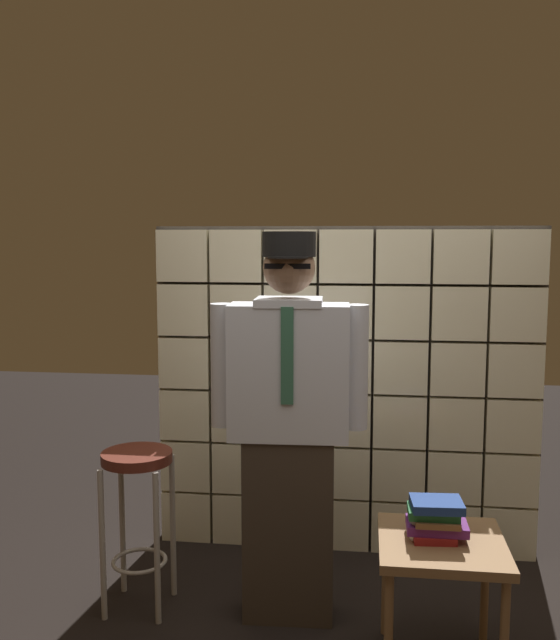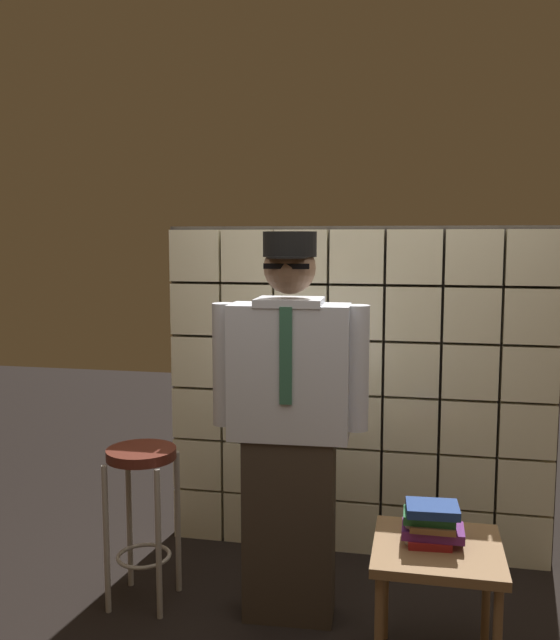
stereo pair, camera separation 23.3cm
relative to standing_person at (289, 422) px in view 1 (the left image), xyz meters
name	(u,v)px [view 1 (the left image)]	position (x,y,z in m)	size (l,w,h in m)	color
glass_block_wall	(345,393)	(0.23, 0.77, -0.03)	(2.20, 0.10, 1.89)	beige
standing_person	(289,422)	(0.00, 0.00, 0.00)	(0.73, 0.32, 1.84)	#382D23
bar_stool	(138,492)	(-0.73, -0.01, -0.37)	(0.34, 0.34, 0.79)	#592319
side_table	(441,557)	(0.68, -0.32, -0.47)	(0.52, 0.52, 0.56)	brown
book_stack	(436,519)	(0.65, -0.30, -0.31)	(0.25, 0.18, 0.17)	maroon
coffee_mug	(420,528)	(0.59, -0.31, -0.35)	(0.13, 0.08, 0.09)	silver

